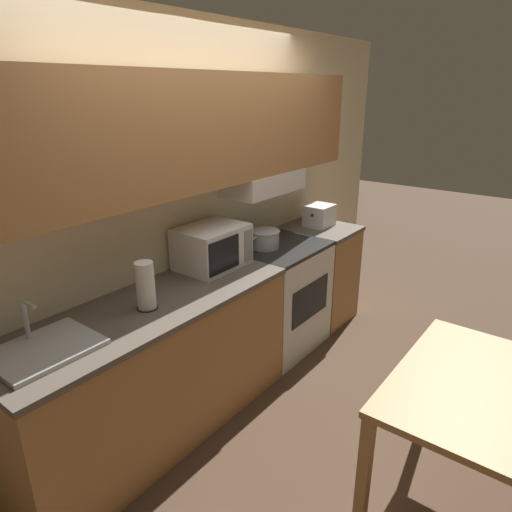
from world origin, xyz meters
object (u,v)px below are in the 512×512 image
Objects in this scene: toaster at (319,215)px; dining_table at (478,402)px; paper_towel_roll at (146,286)px; microwave at (212,247)px; cooking_pot at (265,238)px; sink_basin at (44,348)px; stove_range at (278,296)px.

dining_table is (-1.41, -1.73, -0.36)m from toaster.
dining_table is at bearing -68.74° from paper_towel_roll.
toaster is (1.35, -0.09, -0.05)m from microwave.
toaster is 0.92× the size of paper_towel_roll.
toaster reaches higher than cooking_pot.
sink_basin is at bearing -179.44° from toaster.
cooking_pot is at bearing 1.75° from sink_basin.
toaster is at bearing 0.56° from sink_basin.
microwave is at bearing 174.31° from cooking_pot.
dining_table is (-0.61, -1.76, -0.34)m from cooking_pot.
stove_range is at bearing -27.94° from cooking_pot.
paper_towel_roll is at bearing -175.89° from cooking_pot.
cooking_pot is 1.89m from dining_table.
sink_basin is (-2.66, -0.03, -0.08)m from toaster.
dining_table is (-0.72, -1.70, 0.19)m from stove_range.
microwave is 1.00× the size of sink_basin.
stove_range is 1.86m from dining_table.
cooking_pot is at bearing 70.79° from dining_table.
stove_range is 2.85× the size of cooking_pot.
stove_range is 0.90m from microwave.
paper_towel_roll reaches higher than sink_basin.
paper_towel_roll is at bearing -168.44° from microwave.
paper_towel_roll is (0.60, -0.03, 0.12)m from sink_basin.
sink_basin is at bearing 176.80° from paper_towel_roll.
toaster is at bearing 2.18° from stove_range.
toaster reaches higher than dining_table.
paper_towel_roll is at bearing -178.61° from stove_range.
microwave is 0.44× the size of dining_table.
cooking_pot is 0.80m from toaster.
cooking_pot is 0.56m from microwave.
stove_range is at bearing -177.82° from toaster.
stove_range is at bearing -9.67° from microwave.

